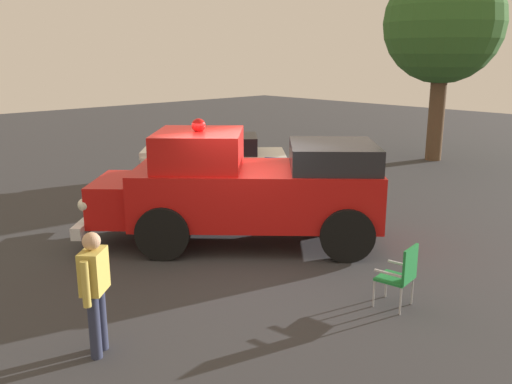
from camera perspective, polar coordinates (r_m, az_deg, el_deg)
ground_plane at (r=10.92m, az=-1.05°, el=-6.20°), size 60.00×60.00×0.00m
vintage_fire_truck at (r=11.07m, az=-1.21°, el=0.58°), size 5.75×5.73×2.59m
classic_hot_rod at (r=16.48m, az=-4.44°, el=3.51°), size 4.27×4.50×1.46m
lawn_chair_near_truck at (r=14.94m, az=-8.10°, el=1.67°), size 0.69×0.69×1.02m
lawn_chair_by_car at (r=15.14m, az=1.69°, el=1.97°), size 0.67×0.67×1.02m
lawn_chair_spare at (r=8.66m, az=15.13°, el=-8.16°), size 0.56×0.57×1.02m
spectator_seated at (r=14.79m, az=-8.13°, el=1.97°), size 0.65×0.62×1.29m
spectator_standing at (r=7.30m, az=-16.63°, el=-9.40°), size 0.50×0.55×1.68m
oak_tree_right at (r=20.98m, az=19.19°, el=16.35°), size 4.21×4.21×7.00m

